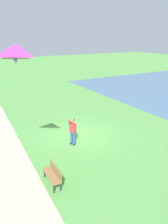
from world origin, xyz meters
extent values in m
plane|color=#569947|center=(0.00, 0.00, 0.00)|extent=(120.00, 120.00, 0.00)
cube|color=#B7AD99|center=(5.22, 2.00, 0.01)|extent=(3.89, 32.08, 0.02)
cube|color=#232328|center=(0.98, 1.04, 0.03)|extent=(0.26, 0.20, 0.06)
cylinder|color=#2D4C8E|center=(0.96, 1.03, 0.45)|extent=(0.14, 0.14, 0.82)
cube|color=#232328|center=(1.08, 0.83, 0.03)|extent=(0.26, 0.20, 0.06)
cylinder|color=#2D4C8E|center=(1.07, 0.82, 0.45)|extent=(0.14, 0.14, 0.82)
cube|color=red|center=(1.01, 0.93, 1.16)|extent=(0.37, 0.46, 0.60)
sphere|color=tan|center=(1.01, 0.93, 1.62)|extent=(0.22, 0.22, 0.22)
ellipsoid|color=black|center=(1.00, 0.92, 1.66)|extent=(0.30, 0.30, 0.13)
cylinder|color=red|center=(1.17, 1.10, 1.61)|extent=(0.56, 0.12, 0.43)
cylinder|color=red|center=(1.25, 0.94, 1.61)|extent=(0.39, 0.51, 0.43)
sphere|color=tan|center=(1.36, 1.09, 1.74)|extent=(0.10, 0.10, 0.10)
pyramid|color=#E02D9E|center=(4.43, 2.49, 5.96)|extent=(1.29, 1.08, 0.58)
cone|color=purple|center=(4.55, 2.66, 5.58)|extent=(0.28, 0.28, 0.22)
cylinder|color=black|center=(4.55, 2.66, 5.69)|extent=(1.00, 0.68, 0.02)
cylinder|color=silver|center=(2.95, 1.88, 3.64)|extent=(3.21, 1.59, 3.80)
cube|color=olive|center=(3.72, 4.07, 0.45)|extent=(0.51, 1.52, 0.05)
cube|color=olive|center=(3.53, 4.08, 0.68)|extent=(0.11, 1.50, 0.40)
cube|color=#2D2D33|center=(3.91, 4.73, 0.23)|extent=(0.06, 0.06, 0.45)
cube|color=#2D2D33|center=(3.59, 4.75, 0.23)|extent=(0.06, 0.06, 0.45)
cube|color=#2D2D33|center=(3.85, 3.40, 0.23)|extent=(0.06, 0.06, 0.45)
cube|color=#2D2D33|center=(3.53, 3.41, 0.23)|extent=(0.06, 0.06, 0.45)
camera|label=1|loc=(6.88, 12.68, 6.66)|focal=36.37mm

